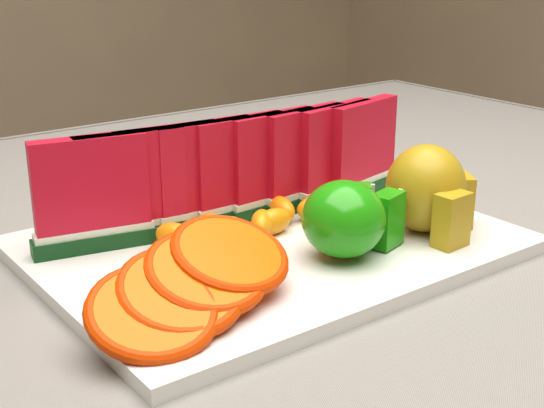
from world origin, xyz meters
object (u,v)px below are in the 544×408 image
(apple_cluster, at_px, (348,218))
(side_plate, at_px, (262,147))
(pear_cluster, at_px, (429,191))
(platter, at_px, (271,244))

(apple_cluster, relative_size, side_plate, 0.49)
(apple_cluster, bearing_deg, pear_cluster, -1.37)
(apple_cluster, bearing_deg, platter, 112.44)
(platter, bearing_deg, side_plate, 55.29)
(platter, height_order, pear_cluster, pear_cluster)
(apple_cluster, relative_size, pear_cluster, 1.07)
(pear_cluster, bearing_deg, apple_cluster, 178.63)
(platter, relative_size, apple_cluster, 3.81)
(apple_cluster, height_order, side_plate, apple_cluster)
(pear_cluster, height_order, side_plate, pear_cluster)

